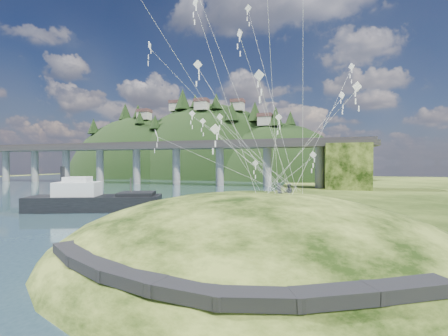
# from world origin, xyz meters

# --- Properties ---
(ground) EXTENTS (320.00, 320.00, 0.00)m
(ground) POSITION_xyz_m (0.00, 0.00, 0.00)
(ground) COLOR black
(ground) RESTS_ON ground
(grass_hill) EXTENTS (36.00, 32.00, 13.00)m
(grass_hill) POSITION_xyz_m (8.00, 2.00, -1.50)
(grass_hill) COLOR black
(grass_hill) RESTS_ON ground
(footpath) EXTENTS (22.29, 5.84, 0.83)m
(footpath) POSITION_xyz_m (7.46, -9.74, 2.08)
(footpath) COLOR black
(footpath) RESTS_ON ground
(bridge) EXTENTS (160.00, 11.00, 15.00)m
(bridge) POSITION_xyz_m (-26.46, 70.07, 9.70)
(bridge) COLOR #2D2B2B
(bridge) RESTS_ON ground
(far_ridge) EXTENTS (153.00, 70.00, 94.50)m
(far_ridge) POSITION_xyz_m (-43.58, 122.17, -7.44)
(far_ridge) COLOR black
(far_ridge) RESTS_ON ground
(work_barge) EXTENTS (20.52, 12.13, 6.96)m
(work_barge) POSITION_xyz_m (-20.42, 16.06, 1.74)
(work_barge) COLOR black
(work_barge) RESTS_ON ground
(wooden_dock) EXTENTS (15.09, 7.46, 1.09)m
(wooden_dock) POSITION_xyz_m (-2.36, 7.42, 0.48)
(wooden_dock) COLOR #3C1E18
(wooden_dock) RESTS_ON ground
(kite_flyers) EXTENTS (1.48, 1.88, 1.79)m
(kite_flyers) POSITION_xyz_m (10.32, 3.42, 5.74)
(kite_flyers) COLOR #282C36
(kite_flyers) RESTS_ON ground
(kite_swarm) EXTENTS (19.82, 18.19, 20.92)m
(kite_swarm) POSITION_xyz_m (6.11, 4.10, 16.13)
(kite_swarm) COLOR white
(kite_swarm) RESTS_ON ground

